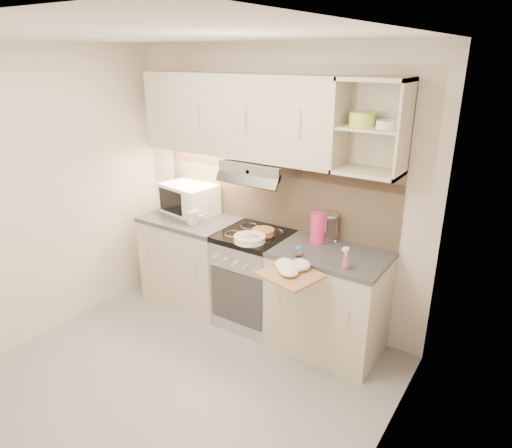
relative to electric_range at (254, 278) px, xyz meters
The scene contains 17 objects.
ground 1.19m from the electric_range, 90.00° to the right, with size 3.00×3.00×0.00m, color gray.
room_shell 1.39m from the electric_range, 89.81° to the right, with size 3.04×2.84×2.52m.
base_cabinet_left 0.75m from the electric_range, behind, with size 0.90×0.60×0.86m, color beige.
worktop_left 0.86m from the electric_range, behind, with size 0.92×0.62×0.04m, color #47474C.
base_cabinet_right 0.75m from the electric_range, ahead, with size 0.90×0.60×0.86m, color beige.
worktop_right 0.86m from the electric_range, ahead, with size 0.92×0.62×0.04m, color #47474C.
electric_range is the anchor object (origin of this frame).
microwave 1.05m from the electric_range, behind, with size 0.57×0.46×0.29m.
watering_can 0.81m from the electric_range, behind, with size 0.21×0.13×0.19m.
plate_stack 0.51m from the electric_range, 68.01° to the right, with size 0.27×0.27×0.06m.
bread_loaf 0.48m from the electric_range, ahead, with size 0.20×0.20×0.05m, color #9D7344.
pink_pitcher 0.82m from the electric_range, 13.23° to the left, with size 0.14×0.13×0.26m.
glass_jar 0.88m from the electric_range, 17.46° to the left, with size 0.13×0.13×0.25m.
spice_jar 0.78m from the electric_range, 21.28° to the right, with size 0.06×0.06×0.08m.
spray_bottle 1.12m from the electric_range, 12.89° to the right, with size 0.07×0.07×0.19m.
cutting_board 0.91m from the electric_range, 37.04° to the right, with size 0.40×0.36×0.02m, color tan.
dish_towel 0.89m from the electric_range, 36.80° to the right, with size 0.30×0.25×0.08m, color white, non-canonical shape.
Camera 1 is at (2.10, -2.04, 2.40)m, focal length 32.00 mm.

